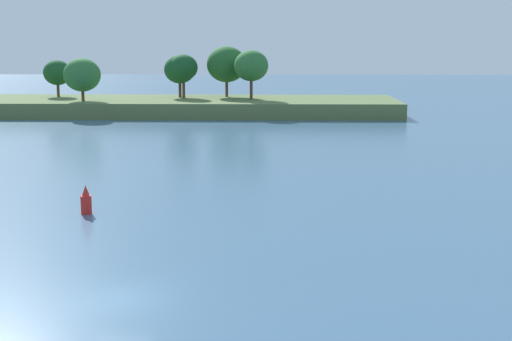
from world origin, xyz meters
The scene contains 3 objects.
ground_plane centered at (0.00, 0.00, 0.00)m, with size 400.00×400.00×0.00m, color #3D607F.
treeline_island centered at (-16.91, 79.64, 2.24)m, with size 85.66×17.46×9.99m.
channel_buoy_red centered at (-5.39, 15.72, 0.81)m, with size 0.70×0.70×1.90m.
Camera 1 is at (6.55, -30.21, 11.23)m, focal length 51.34 mm.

